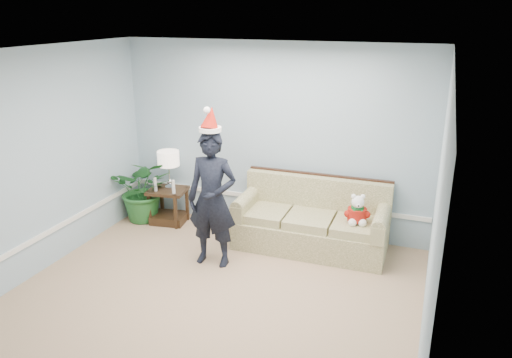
{
  "coord_description": "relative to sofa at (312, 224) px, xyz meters",
  "views": [
    {
      "loc": [
        2.2,
        -3.99,
        3.09
      ],
      "look_at": [
        0.11,
        1.55,
        1.07
      ],
      "focal_mm": 35.0,
      "sensor_mm": 36.0,
      "label": 1
    }
  ],
  "objects": [
    {
      "name": "room_shell",
      "position": [
        -0.72,
        -2.08,
        1.02
      ],
      "size": [
        4.54,
        5.04,
        2.74
      ],
      "color": "tan",
      "rests_on": "ground"
    },
    {
      "name": "table_lamp",
      "position": [
        -2.23,
        0.09,
        0.64
      ],
      "size": [
        0.32,
        0.32,
        0.57
      ],
      "color": "silver",
      "rests_on": "side_table"
    },
    {
      "name": "wainscot_trim",
      "position": [
        -1.9,
        -0.9,
        0.12
      ],
      "size": [
        4.49,
        4.99,
        0.06
      ],
      "color": "white",
      "rests_on": "room_shell"
    },
    {
      "name": "candle_pair",
      "position": [
        -2.21,
        -0.1,
        0.29
      ],
      "size": [
        0.36,
        0.05,
        0.2
      ],
      "color": "silver",
      "rests_on": "side_table"
    },
    {
      "name": "side_table",
      "position": [
        -2.24,
        0.03,
        -0.13
      ],
      "size": [
        0.61,
        0.54,
        0.53
      ],
      "rotation": [
        0.0,
        0.0,
        0.15
      ],
      "color": "#392614",
      "rests_on": "room_shell"
    },
    {
      "name": "houseplant",
      "position": [
        -2.62,
        -0.01,
        0.16
      ],
      "size": [
        1.11,
        1.04,
        1.0
      ],
      "primitive_type": "imported",
      "rotation": [
        0.0,
        0.0,
        0.35
      ],
      "color": "#216027",
      "rests_on": "room_shell"
    },
    {
      "name": "sofa",
      "position": [
        0.0,
        0.0,
        0.0
      ],
      "size": [
        2.03,
        0.89,
        0.94
      ],
      "rotation": [
        0.0,
        0.0,
        0.02
      ],
      "color": "brown",
      "rests_on": "room_shell"
    },
    {
      "name": "teddy_bear",
      "position": [
        0.62,
        -0.14,
        0.3
      ],
      "size": [
        0.3,
        0.31,
        0.4
      ],
      "rotation": [
        0.0,
        0.0,
        0.26
      ],
      "color": "white",
      "rests_on": "sofa"
    },
    {
      "name": "santa_hat",
      "position": [
        -1.05,
        -0.87,
        1.52
      ],
      "size": [
        0.28,
        0.31,
        0.32
      ],
      "rotation": [
        0.0,
        0.0,
        -0.04
      ],
      "color": "white",
      "rests_on": "man"
    },
    {
      "name": "man",
      "position": [
        -1.05,
        -0.89,
        0.53
      ],
      "size": [
        0.65,
        0.45,
        1.73
      ],
      "primitive_type": "imported",
      "rotation": [
        0.0,
        0.0,
        0.06
      ],
      "color": "black",
      "rests_on": "room_shell"
    }
  ]
}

